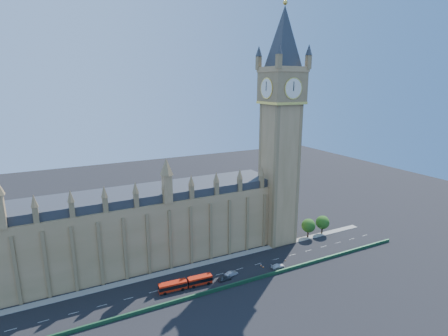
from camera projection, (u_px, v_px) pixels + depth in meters
name	position (u px, v px, depth m)	size (l,w,h in m)	color
ground	(210.00, 277.00, 121.99)	(400.00, 400.00, 0.00)	black
palace_westminster	(122.00, 230.00, 126.87)	(120.00, 20.00, 28.00)	olive
elizabeth_tower	(281.00, 113.00, 137.90)	(20.59, 20.59, 105.00)	olive
bridge_parapet	(221.00, 288.00, 114.04)	(160.00, 0.60, 1.20)	#1E4C2D
kerb_north	(199.00, 264.00, 130.22)	(160.00, 3.00, 0.16)	gray
tree_east_near	(309.00, 225.00, 152.26)	(6.00, 6.00, 8.50)	#382619
tree_east_far	(323.00, 222.00, 155.76)	(6.00, 6.00, 8.50)	#382619
red_bus	(186.00, 284.00, 115.03)	(18.14, 3.87, 3.06)	red
car_grey	(225.00, 278.00, 119.83)	(1.88, 4.68, 1.60)	#3C3F43
car_silver	(231.00, 274.00, 122.59)	(1.69, 4.86, 1.60)	#9D9EA4
car_white	(278.00, 266.00, 127.84)	(2.08, 5.13, 1.49)	silver
cone_a	(261.00, 265.00, 129.14)	(0.53, 0.53, 0.75)	black
cone_b	(263.00, 267.00, 128.16)	(0.59, 0.59, 0.72)	black
cone_c	(277.00, 264.00, 129.74)	(0.54, 0.54, 0.66)	black
cone_d	(285.00, 260.00, 132.87)	(0.50, 0.50, 0.63)	black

